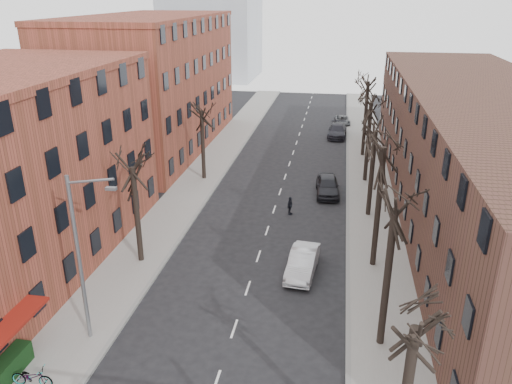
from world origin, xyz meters
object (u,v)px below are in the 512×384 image
at_px(parked_car_near, 328,185).
at_px(parked_car_mid, 337,131).
at_px(silver_sedan, 303,262).
at_px(bicycle, 32,377).

height_order(parked_car_near, parked_car_mid, parked_car_near).
distance_m(silver_sedan, parked_car_near, 13.85).
relative_size(parked_car_mid, bicycle, 2.73).
bearing_deg(parked_car_mid, silver_sedan, -90.09).
distance_m(silver_sedan, parked_car_mid, 33.18).
bearing_deg(silver_sedan, parked_car_near, 90.59).
distance_m(parked_car_near, parked_car_mid, 19.34).
height_order(silver_sedan, parked_car_near, parked_car_near).
height_order(silver_sedan, parked_car_mid, parked_car_mid).
bearing_deg(parked_car_near, bicycle, -120.05).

